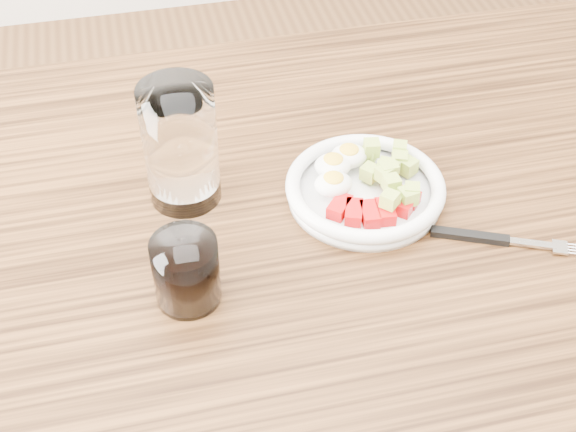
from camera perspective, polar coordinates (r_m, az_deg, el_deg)
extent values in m
cube|color=brown|center=(1.67, 19.82, 0.45)|extent=(0.07, 0.07, 0.73)
cube|color=#583418|center=(0.95, 0.72, -2.50)|extent=(1.50, 0.90, 0.04)
cylinder|color=white|center=(0.99, 5.47, 1.52)|extent=(0.19, 0.19, 0.01)
torus|color=white|center=(0.98, 5.52, 2.14)|extent=(0.20, 0.20, 0.02)
cube|color=red|center=(0.95, 3.69, 0.65)|extent=(0.04, 0.04, 0.02)
cube|color=red|center=(0.95, 4.70, 0.25)|extent=(0.03, 0.04, 0.02)
cube|color=red|center=(0.95, 5.84, 0.13)|extent=(0.02, 0.04, 0.02)
cube|color=red|center=(0.95, 6.92, 0.30)|extent=(0.02, 0.04, 0.02)
cube|color=red|center=(0.96, 7.78, 0.75)|extent=(0.04, 0.04, 0.02)
cube|color=red|center=(0.97, 8.28, 1.37)|extent=(0.04, 0.04, 0.02)
ellipsoid|color=white|center=(0.99, 3.21, 3.61)|extent=(0.05, 0.04, 0.03)
ellipsoid|color=yellow|center=(0.99, 3.24, 4.07)|extent=(0.03, 0.03, 0.01)
ellipsoid|color=white|center=(1.01, 4.34, 4.28)|extent=(0.05, 0.04, 0.03)
ellipsoid|color=yellow|center=(1.00, 4.37, 4.73)|extent=(0.03, 0.03, 0.01)
ellipsoid|color=white|center=(0.97, 3.24, 2.27)|extent=(0.05, 0.04, 0.03)
ellipsoid|color=yellow|center=(0.96, 3.26, 2.73)|extent=(0.03, 0.03, 0.01)
cube|color=#A9BA47|center=(1.01, 5.97, 4.84)|extent=(0.02, 0.02, 0.02)
cube|color=#A9BA47|center=(1.01, 7.92, 3.96)|extent=(0.03, 0.03, 0.02)
cube|color=#A9BA47|center=(0.98, 6.83, 2.99)|extent=(0.02, 0.02, 0.02)
cube|color=#A9BA47|center=(1.01, 8.53, 3.52)|extent=(0.03, 0.03, 0.02)
cube|color=#A9BA47|center=(0.99, 5.83, 3.09)|extent=(0.03, 0.03, 0.02)
cube|color=#A9BA47|center=(1.00, 7.38, 3.35)|extent=(0.02, 0.02, 0.02)
cube|color=#A9BA47|center=(1.02, 5.76, 4.38)|extent=(0.03, 0.03, 0.02)
cube|color=#A9BA47|center=(0.96, 7.37, 2.30)|extent=(0.02, 0.02, 0.02)
cube|color=#A9BA47|center=(0.99, 7.12, 3.26)|extent=(0.02, 0.02, 0.02)
cube|color=#A9BA47|center=(0.96, 7.58, 1.14)|extent=(0.02, 0.02, 0.02)
cube|color=#A9BA47|center=(0.96, 8.81, 1.75)|extent=(0.02, 0.02, 0.02)
cube|color=#A9BA47|center=(0.94, 7.24, 1.16)|extent=(0.03, 0.03, 0.02)
cube|color=#A9BA47|center=(1.00, 6.97, 3.50)|extent=(0.02, 0.02, 0.02)
cube|color=#A9BA47|center=(1.02, 7.94, 4.74)|extent=(0.02, 0.02, 0.02)
cube|color=#A9BA47|center=(0.96, 8.53, 1.40)|extent=(0.02, 0.02, 0.02)
cube|color=black|center=(0.96, 12.81, -1.39)|extent=(0.09, 0.05, 0.01)
cube|color=silver|center=(0.97, 17.01, -1.90)|extent=(0.05, 0.03, 0.00)
cube|color=silver|center=(0.97, 18.78, -2.12)|extent=(0.02, 0.03, 0.00)
cylinder|color=white|center=(0.95, -7.66, 5.03)|extent=(0.09, 0.09, 0.16)
cylinder|color=white|center=(0.85, -7.26, -3.89)|extent=(0.07, 0.07, 0.08)
cylinder|color=black|center=(0.86, -7.24, -3.98)|extent=(0.06, 0.06, 0.07)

